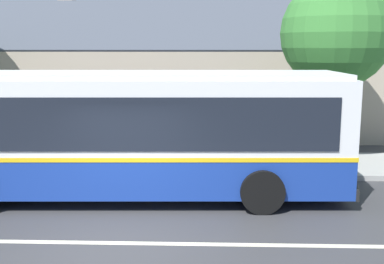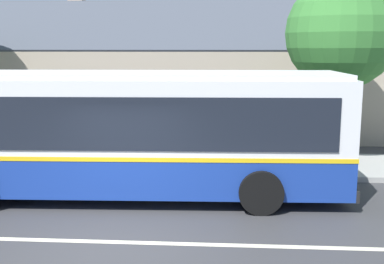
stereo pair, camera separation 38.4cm
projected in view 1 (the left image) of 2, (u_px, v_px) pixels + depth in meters
name	position (u px, v px, depth m)	size (l,w,h in m)	color
ground_plane	(118.00, 243.00, 9.15)	(300.00, 300.00, 0.00)	#38383A
sidewalk_far	(154.00, 164.00, 15.04)	(60.00, 3.00, 0.15)	#9E9E99
lane_divider_stripe	(118.00, 243.00, 9.15)	(60.00, 0.16, 0.01)	beige
community_building	(198.00, 85.00, 22.75)	(23.73, 9.55, 6.83)	tan
transit_bus	(117.00, 131.00, 11.73)	(11.20, 3.04, 3.08)	navy
bench_down_street	(3.00, 152.00, 14.42)	(1.69, 0.51, 0.94)	brown
street_tree_primary	(336.00, 34.00, 14.90)	(3.46, 3.46, 5.83)	#4C3828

